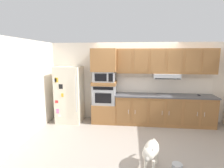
% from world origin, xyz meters
% --- Properties ---
extents(ground_plane, '(9.60, 9.60, 0.00)m').
position_xyz_m(ground_plane, '(0.00, 0.00, 0.00)').
color(ground_plane, '#9E9389').
extents(back_kitchen_wall, '(6.20, 0.12, 2.50)m').
position_xyz_m(back_kitchen_wall, '(0.00, 1.11, 1.25)').
color(back_kitchen_wall, silver).
rests_on(back_kitchen_wall, ground).
extents(side_panel_left, '(0.12, 7.10, 2.50)m').
position_xyz_m(side_panel_left, '(-2.80, 0.00, 1.25)').
color(side_panel_left, silver).
rests_on(side_panel_left, ground).
extents(refrigerator, '(0.76, 0.73, 1.76)m').
position_xyz_m(refrigerator, '(-2.08, 0.68, 0.88)').
color(refrigerator, silver).
rests_on(refrigerator, ground).
extents(oven_base_cabinet, '(0.74, 0.62, 0.60)m').
position_xyz_m(oven_base_cabinet, '(-0.97, 0.75, 0.30)').
color(oven_base_cabinet, '#996638').
rests_on(oven_base_cabinet, ground).
extents(built_in_oven, '(0.70, 0.62, 0.60)m').
position_xyz_m(built_in_oven, '(-0.97, 0.75, 0.90)').
color(built_in_oven, '#A8AAAF').
rests_on(built_in_oven, oven_base_cabinet).
extents(appliance_mid_shelf, '(0.74, 0.62, 0.10)m').
position_xyz_m(appliance_mid_shelf, '(-0.97, 0.75, 1.25)').
color(appliance_mid_shelf, '#996638').
rests_on(appliance_mid_shelf, built_in_oven).
extents(microwave, '(0.64, 0.54, 0.32)m').
position_xyz_m(microwave, '(-0.97, 0.75, 1.46)').
color(microwave, '#A8AAAF').
rests_on(microwave, appliance_mid_shelf).
extents(appliance_upper_cabinet, '(0.74, 0.62, 0.68)m').
position_xyz_m(appliance_upper_cabinet, '(-0.97, 0.75, 1.96)').
color(appliance_upper_cabinet, '#996638').
rests_on(appliance_upper_cabinet, microwave).
extents(lower_cabinet_run, '(2.91, 0.63, 0.88)m').
position_xyz_m(lower_cabinet_run, '(0.86, 0.75, 0.44)').
color(lower_cabinet_run, '#996638').
rests_on(lower_cabinet_run, ground).
extents(countertop_slab, '(2.95, 0.64, 0.04)m').
position_xyz_m(countertop_slab, '(0.86, 0.75, 0.90)').
color(countertop_slab, '#4C4C51').
rests_on(countertop_slab, lower_cabinet_run).
extents(backsplash_panel, '(2.95, 0.02, 0.50)m').
position_xyz_m(backsplash_panel, '(0.86, 1.04, 1.17)').
color(backsplash_panel, white).
rests_on(backsplash_panel, countertop_slab).
extents(upper_cabinet_with_hood, '(2.91, 0.48, 0.88)m').
position_xyz_m(upper_cabinet_with_hood, '(0.86, 0.87, 1.90)').
color(upper_cabinet_with_hood, '#996638').
rests_on(upper_cabinet_with_hood, backsplash_panel).
extents(screwdriver, '(0.16, 0.15, 0.03)m').
position_xyz_m(screwdriver, '(1.87, 0.77, 0.93)').
color(screwdriver, black).
rests_on(screwdriver, countertop_slab).
extents(dog, '(0.40, 0.86, 0.58)m').
position_xyz_m(dog, '(0.23, -1.49, 0.38)').
color(dog, beige).
rests_on(dog, ground).
extents(dog_food_bowl, '(0.20, 0.20, 0.06)m').
position_xyz_m(dog_food_bowl, '(0.75, -1.36, 0.03)').
color(dog_food_bowl, '#B2B7BC').
rests_on(dog_food_bowl, ground).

